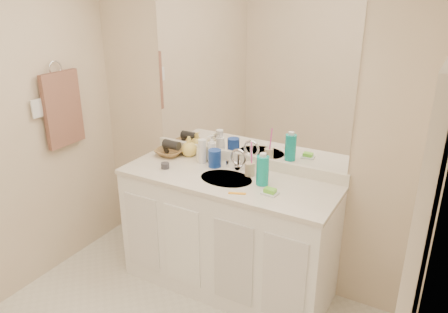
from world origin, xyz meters
TOP-DOWN VIEW (x-y plane):
  - wall_back at (0.00, 1.30)m, footprint 2.60×0.02m
  - wall_right at (1.30, 0.00)m, footprint 0.02×2.60m
  - vanity_cabinet at (0.00, 1.02)m, footprint 1.50×0.55m
  - countertop at (0.00, 1.02)m, footprint 1.52×0.57m
  - backsplash at (0.00, 1.29)m, footprint 1.52×0.03m
  - sink_basin at (0.00, 1.00)m, footprint 0.37×0.37m
  - faucet at (0.00, 1.18)m, footprint 0.02×0.02m
  - mirror at (0.00, 1.29)m, footprint 1.48×0.01m
  - blue_mug at (-0.17, 1.15)m, footprint 0.12×0.12m
  - tan_cup at (0.12, 1.13)m, footprint 0.07×0.07m
  - toothbrush at (0.13, 1.13)m, footprint 0.02×0.04m
  - mouthwash_bottle at (0.25, 1.04)m, footprint 0.10×0.10m
  - soap_dish at (0.35, 0.93)m, footprint 0.11×0.09m
  - green_soap at (0.35, 0.93)m, footprint 0.07×0.05m
  - orange_comb at (0.17, 0.84)m, footprint 0.11×0.06m
  - dark_jar at (-0.46, 0.94)m, footprint 0.07×0.07m
  - extra_white_bottle at (-0.29, 1.16)m, footprint 0.07×0.07m
  - soap_bottle_white at (-0.25, 1.23)m, footprint 0.10×0.10m
  - soap_bottle_cream at (-0.32, 1.20)m, footprint 0.10×0.10m
  - soap_bottle_yellow at (-0.45, 1.23)m, footprint 0.15×0.15m
  - wicker_basket at (-0.58, 1.17)m, footprint 0.21×0.21m
  - hair_dryer at (-0.56, 1.17)m, footprint 0.14×0.07m
  - towel_ring at (-1.27, 0.77)m, footprint 0.01×0.11m
  - hand_towel at (-1.25, 0.77)m, footprint 0.04×0.32m
  - switch_plate at (-1.27, 0.57)m, footprint 0.01×0.08m

SIDE VIEW (x-z plane):
  - vanity_cabinet at x=0.00m, z-range 0.00..0.85m
  - countertop at x=0.00m, z-range 0.85..0.88m
  - sink_basin at x=0.00m, z-range 0.86..0.88m
  - orange_comb at x=0.17m, z-range 0.88..0.88m
  - soap_dish at x=0.35m, z-range 0.88..0.89m
  - dark_jar at x=-0.46m, z-range 0.88..0.92m
  - green_soap at x=0.35m, z-range 0.89..0.92m
  - wicker_basket at x=-0.58m, z-range 0.88..0.93m
  - backsplash at x=0.00m, z-range 0.88..0.96m
  - tan_cup at x=0.12m, z-range 0.88..0.97m
  - faucet at x=0.00m, z-range 0.88..0.99m
  - blue_mug at x=-0.17m, z-range 0.88..1.01m
  - soap_bottle_yellow at x=-0.45m, z-range 0.88..1.03m
  - soap_bottle_cream at x=-0.32m, z-range 0.88..1.04m
  - hair_dryer at x=-0.56m, z-range 0.94..1.00m
  - extra_white_bottle at x=-0.29m, z-range 0.88..1.06m
  - mouthwash_bottle at x=0.25m, z-range 0.88..1.08m
  - soap_bottle_white at x=-0.25m, z-range 0.88..1.08m
  - toothbrush at x=0.13m, z-range 0.93..1.13m
  - wall_back at x=0.00m, z-range 0.00..2.40m
  - wall_right at x=1.30m, z-range 0.00..2.40m
  - hand_towel at x=-1.25m, z-range 0.98..1.52m
  - switch_plate at x=-1.27m, z-range 1.24..1.36m
  - towel_ring at x=-1.27m, z-range 1.49..1.61m
  - mirror at x=0.00m, z-range 0.96..2.16m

